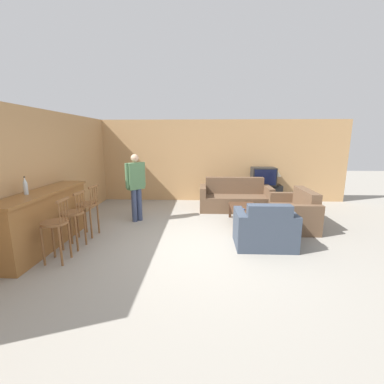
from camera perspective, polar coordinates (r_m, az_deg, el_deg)
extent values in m
plane|color=gray|center=(5.04, 0.73, -11.81)|extent=(24.00, 24.00, 0.00)
cube|color=tan|center=(8.37, 1.54, 6.90)|extent=(9.40, 0.08, 2.60)
cube|color=tan|center=(6.86, -26.25, 4.60)|extent=(0.08, 8.73, 2.60)
cube|color=brown|center=(5.56, -29.82, -5.52)|extent=(0.47, 2.32, 1.02)
cube|color=brown|center=(5.44, -30.39, -0.11)|extent=(0.55, 2.38, 0.05)
cylinder|color=brown|center=(4.75, -28.26, -6.02)|extent=(0.42, 0.42, 0.04)
cylinder|color=brown|center=(5.05, -28.46, -9.22)|extent=(0.04, 0.04, 0.66)
cylinder|color=brown|center=(4.82, -30.24, -10.38)|extent=(0.04, 0.04, 0.66)
cylinder|color=brown|center=(4.91, -25.52, -9.52)|extent=(0.04, 0.04, 0.66)
cylinder|color=brown|center=(4.67, -27.19, -10.74)|extent=(0.04, 0.04, 0.66)
cylinder|color=brown|center=(4.72, -25.88, -3.50)|extent=(0.02, 0.02, 0.34)
cylinder|color=brown|center=(4.65, -26.36, -3.76)|extent=(0.02, 0.02, 0.34)
cylinder|color=brown|center=(4.58, -26.85, -4.03)|extent=(0.02, 0.02, 0.34)
cylinder|color=brown|center=(4.51, -27.36, -4.31)|extent=(0.02, 0.02, 0.34)
cube|color=brown|center=(4.57, -26.82, -1.62)|extent=(0.04, 0.35, 0.04)
cylinder|color=brown|center=(5.22, -25.15, -4.21)|extent=(0.45, 0.45, 0.04)
cylinder|color=brown|center=(5.51, -25.32, -7.21)|extent=(0.04, 0.04, 0.66)
cylinder|color=brown|center=(5.28, -27.00, -8.17)|extent=(0.04, 0.04, 0.66)
cylinder|color=brown|center=(5.36, -22.68, -7.49)|extent=(0.04, 0.04, 0.66)
cylinder|color=brown|center=(5.13, -24.29, -8.50)|extent=(0.04, 0.04, 0.66)
cylinder|color=brown|center=(5.18, -22.96, -1.94)|extent=(0.02, 0.02, 0.34)
cylinder|color=brown|center=(5.11, -23.42, -2.16)|extent=(0.02, 0.02, 0.34)
cylinder|color=brown|center=(5.05, -23.90, -2.38)|extent=(0.02, 0.02, 0.34)
cylinder|color=brown|center=(4.98, -24.38, -2.61)|extent=(0.02, 0.02, 0.34)
cube|color=brown|center=(5.04, -23.83, -0.19)|extent=(0.07, 0.35, 0.04)
cylinder|color=brown|center=(5.76, -22.33, -2.54)|extent=(0.46, 0.46, 0.04)
cylinder|color=brown|center=(6.04, -22.55, -5.35)|extent=(0.04, 0.04, 0.66)
cylinder|color=brown|center=(5.81, -24.03, -6.15)|extent=(0.04, 0.04, 0.66)
cylinder|color=brown|center=(5.89, -20.13, -5.57)|extent=(0.04, 0.04, 0.66)
cylinder|color=brown|center=(5.66, -21.55, -6.41)|extent=(0.04, 0.04, 0.66)
cylinder|color=brown|center=(5.73, -20.34, -0.50)|extent=(0.02, 0.02, 0.34)
cylinder|color=brown|center=(5.66, -20.74, -0.67)|extent=(0.02, 0.02, 0.34)
cylinder|color=brown|center=(5.59, -21.16, -0.85)|extent=(0.02, 0.02, 0.34)
cylinder|color=brown|center=(5.52, -21.58, -1.04)|extent=(0.02, 0.02, 0.34)
cube|color=brown|center=(5.59, -21.09, 1.12)|extent=(0.08, 0.35, 0.04)
cube|color=brown|center=(7.43, 9.54, -2.38)|extent=(1.68, 0.84, 0.43)
cube|color=brown|center=(7.64, 9.37, 1.48)|extent=(1.68, 0.22, 0.48)
cube|color=brown|center=(7.34, 2.43, -1.35)|extent=(0.16, 0.84, 0.69)
cube|color=brown|center=(7.57, 16.49, -1.43)|extent=(0.16, 0.84, 0.69)
cube|color=#384251|center=(5.14, 15.68, -9.16)|extent=(0.77, 0.80, 0.43)
cube|color=#384251|center=(4.74, 16.76, -5.41)|extent=(0.77, 0.22, 0.45)
cube|color=#384251|center=(5.23, 20.77, -7.71)|extent=(0.16, 0.80, 0.68)
cube|color=#384251|center=(5.02, 10.53, -7.95)|extent=(0.16, 0.80, 0.68)
cube|color=brown|center=(6.46, 21.40, -5.23)|extent=(0.77, 1.11, 0.43)
cube|color=brown|center=(6.45, 24.01, -1.48)|extent=(0.22, 1.11, 0.44)
cube|color=brown|center=(7.00, 19.83, -2.80)|extent=(0.77, 0.16, 0.67)
cube|color=brown|center=(5.85, 23.46, -5.89)|extent=(0.77, 0.16, 0.67)
cube|color=#472D1E|center=(6.26, 11.48, -3.46)|extent=(0.63, 1.06, 0.04)
cube|color=#472D1E|center=(5.82, 9.45, -6.67)|extent=(0.06, 0.06, 0.38)
cube|color=#472D1E|center=(5.91, 14.76, -6.62)|extent=(0.06, 0.06, 0.38)
cube|color=#472D1E|center=(6.75, 8.47, -4.05)|extent=(0.06, 0.06, 0.38)
cube|color=#472D1E|center=(6.83, 13.06, -4.04)|extent=(0.06, 0.06, 0.38)
cube|color=black|center=(8.36, 15.34, -0.46)|extent=(1.13, 0.47, 0.60)
cube|color=black|center=(8.26, 15.56, 3.41)|extent=(0.72, 0.52, 0.54)
cube|color=black|center=(8.01, 15.98, 3.13)|extent=(0.65, 0.01, 0.47)
cylinder|color=silver|center=(5.25, -33.01, 0.65)|extent=(0.07, 0.07, 0.21)
cone|color=silver|center=(5.23, -33.19, 2.24)|extent=(0.06, 0.06, 0.09)
cylinder|color=black|center=(5.22, -33.25, 2.80)|extent=(0.03, 0.03, 0.02)
cube|color=navy|center=(5.99, 10.74, -3.86)|extent=(0.22, 0.19, 0.02)
cylinder|color=brown|center=(8.40, 18.17, 1.60)|extent=(0.16, 0.16, 0.02)
cylinder|color=brown|center=(8.38, 18.23, 2.51)|extent=(0.03, 0.03, 0.24)
cone|color=beige|center=(8.35, 18.33, 4.08)|extent=(0.27, 0.27, 0.22)
cylinder|color=#384260|center=(6.45, -12.72, -2.97)|extent=(0.13, 0.13, 0.81)
cylinder|color=#384260|center=(6.52, -11.62, -2.75)|extent=(0.13, 0.13, 0.81)
cube|color=#4C754C|center=(6.34, -12.45, 3.49)|extent=(0.41, 0.42, 0.64)
cylinder|color=#4C754C|center=(6.22, -14.26, 3.48)|extent=(0.08, 0.08, 0.59)
cylinder|color=#4C754C|center=(6.46, -10.72, 3.94)|extent=(0.08, 0.08, 0.59)
sphere|color=tan|center=(6.30, -12.62, 7.38)|extent=(0.19, 0.19, 0.19)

